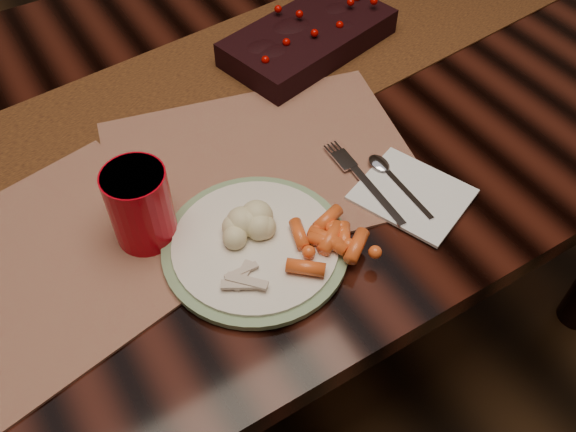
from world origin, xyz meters
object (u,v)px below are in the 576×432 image
placemat_main (261,163)px  mashed_potatoes (246,219)px  napkin (412,195)px  dining_table (217,252)px  centerpiece (309,34)px  dinner_plate (255,246)px  red_cup (140,206)px  baby_carrots (321,247)px  turkey_shreds (234,279)px

placemat_main → mashed_potatoes: 0.15m
mashed_potatoes → napkin: (0.24, -0.06, -0.03)m
dining_table → mashed_potatoes: (-0.05, -0.27, 0.42)m
centerpiece → dinner_plate: bearing=-131.3°
napkin → red_cup: red_cup is taller
dining_table → baby_carrots: 0.54m
dinner_plate → mashed_potatoes: 0.04m
centerpiece → napkin: size_ratio=2.07×
dinner_plate → mashed_potatoes: (0.00, 0.03, 0.03)m
placemat_main → napkin: bearing=-35.0°
centerpiece → turkey_shreds: centerpiece is taller
dinner_plate → napkin: bearing=-8.1°
turkey_shreds → napkin: size_ratio=0.45×
placemat_main → napkin: (0.16, -0.18, 0.00)m
dining_table → dinner_plate: (-0.05, -0.29, 0.39)m
mashed_potatoes → red_cup: red_cup is taller
mashed_potatoes → dinner_plate: bearing=-91.5°
dinner_plate → napkin: 0.25m
turkey_shreds → red_cup: bearing=112.4°
dining_table → red_cup: 0.50m
placemat_main → dinner_plate: dinner_plate is taller
dinner_plate → red_cup: bearing=138.5°
dining_table → turkey_shreds: turkey_shreds is taller
red_cup → baby_carrots: bearing=-41.6°
baby_carrots → napkin: 0.18m
dinner_plate → red_cup: red_cup is taller
baby_carrots → napkin: (0.18, 0.02, -0.02)m
napkin → centerpiece: bearing=58.4°
red_cup → napkin: bearing=-20.8°
dining_table → placemat_main: 0.41m
dinner_plate → baby_carrots: baby_carrots is taller
baby_carrots → turkey_shreds: (-0.12, 0.02, -0.00)m
baby_carrots → centerpiece: bearing=59.4°
dining_table → red_cup: (-0.17, -0.19, 0.44)m
centerpiece → placemat_main: centerpiece is taller
placemat_main → baby_carrots: bearing=-82.9°
centerpiece → placemat_main: bearing=-136.1°
mashed_potatoes → baby_carrots: bearing=-52.0°
mashed_potatoes → red_cup: 0.14m
dinner_plate → napkin: size_ratio=1.68×
centerpiece → napkin: centerpiece is taller
mashed_potatoes → napkin: size_ratio=0.54×
dining_table → mashed_potatoes: mashed_potatoes is taller
dining_table → placemat_main: bearing=-75.7°
mashed_potatoes → turkey_shreds: (-0.06, -0.07, -0.01)m
placemat_main → dinner_plate: (-0.09, -0.14, 0.01)m
turkey_shreds → mashed_potatoes: bearing=50.9°
centerpiece → mashed_potatoes: 0.46m
dinner_plate → red_cup: 0.16m
dining_table → baby_carrots: (0.02, -0.35, 0.40)m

